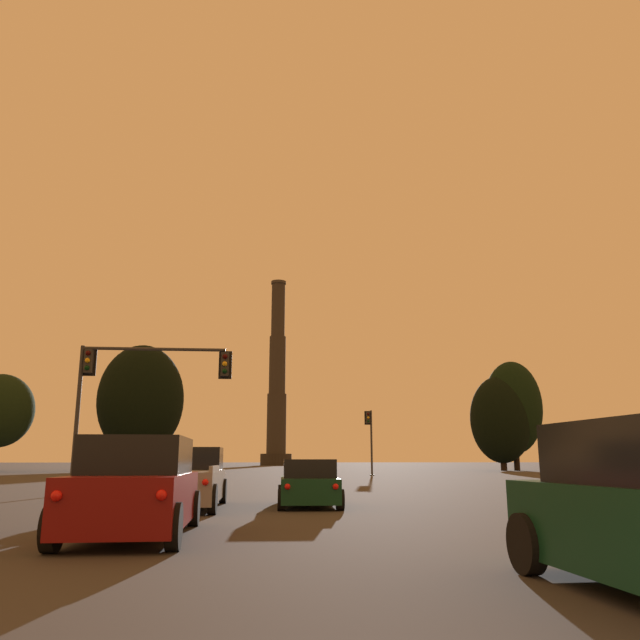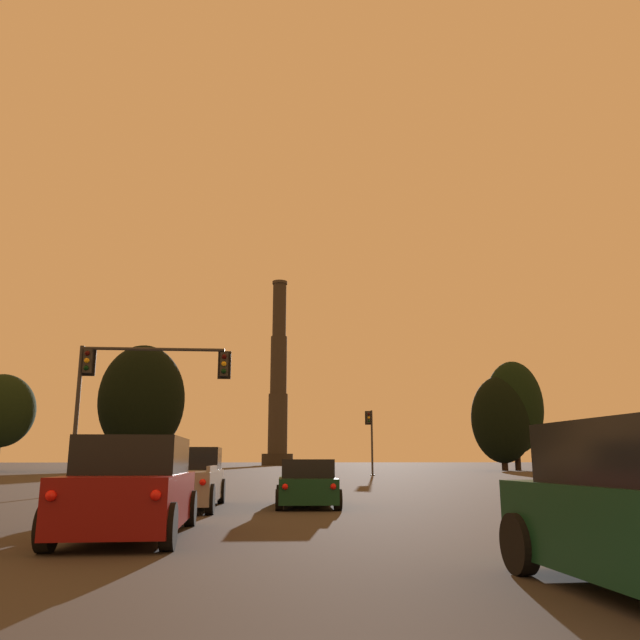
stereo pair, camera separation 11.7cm
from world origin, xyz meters
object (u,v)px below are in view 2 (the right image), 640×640
suv_left_lane_second (133,488)px  pickup_truck_left_lane_front (185,480)px  hatchback_center_lane_front (307,485)px  smokestack (278,390)px  traffic_light_far_right (370,432)px  traffic_light_overhead_left (131,379)px

suv_left_lane_second → pickup_truck_left_lane_front: (0.08, 7.30, -0.09)m
hatchback_center_lane_front → smokestack: 133.40m
suv_left_lane_second → traffic_light_far_right: (11.96, 44.45, 2.93)m
traffic_light_far_right → smokestack: size_ratio=0.13×
hatchback_center_lane_front → traffic_light_far_right: size_ratio=0.71×
hatchback_center_lane_front → pickup_truck_left_lane_front: pickup_truck_left_lane_front is taller
pickup_truck_left_lane_front → traffic_light_far_right: size_ratio=0.95×
traffic_light_far_right → smokestack: (-6.80, 95.26, 14.03)m
smokestack → pickup_truck_left_lane_front: bearing=-92.2°
suv_left_lane_second → traffic_light_far_right: bearing=73.5°
traffic_light_far_right → suv_left_lane_second: bearing=-105.1°
suv_left_lane_second → hatchback_center_lane_front: suv_left_lane_second is taller
hatchback_center_lane_front → traffic_light_overhead_left: traffic_light_overhead_left is taller
pickup_truck_left_lane_front → smokestack: size_ratio=0.12×
hatchback_center_lane_front → traffic_light_overhead_left: bearing=135.3°
traffic_light_far_right → hatchback_center_lane_front: bearing=-102.4°
pickup_truck_left_lane_front → traffic_light_overhead_left: (-3.48, 7.62, 4.03)m
traffic_light_overhead_left → pickup_truck_left_lane_front: bearing=-65.5°
hatchback_center_lane_front → pickup_truck_left_lane_front: (-3.72, -0.12, 0.14)m
hatchback_center_lane_front → smokestack: bearing=90.9°
hatchback_center_lane_front → smokestack: size_ratio=0.09×
hatchback_center_lane_front → traffic_light_overhead_left: (-7.20, 7.50, 4.17)m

